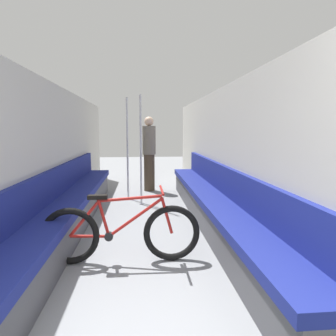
# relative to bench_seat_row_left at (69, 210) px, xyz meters

# --- Properties ---
(wall_left) EXTENTS (0.10, 9.96, 2.06)m
(wall_left) POSITION_rel_bench_seat_row_left_xyz_m (-0.26, -0.21, 0.73)
(wall_left) COLOR beige
(wall_left) RESTS_ON ground
(wall_right) EXTENTS (0.10, 9.96, 2.06)m
(wall_right) POSITION_rel_bench_seat_row_left_xyz_m (2.31, -0.21, 0.73)
(wall_right) COLOR beige
(wall_right) RESTS_ON ground
(bench_seat_row_left) EXTENTS (0.47, 5.60, 0.88)m
(bench_seat_row_left) POSITION_rel_bench_seat_row_left_xyz_m (0.00, 0.00, 0.00)
(bench_seat_row_left) COLOR #4C4C51
(bench_seat_row_left) RESTS_ON ground
(bench_seat_row_right) EXTENTS (0.47, 5.60, 0.88)m
(bench_seat_row_right) POSITION_rel_bench_seat_row_left_xyz_m (2.05, 0.00, 0.00)
(bench_seat_row_right) COLOR #4C4C51
(bench_seat_row_right) RESTS_ON ground
(bicycle) EXTENTS (1.68, 0.46, 0.79)m
(bicycle) POSITION_rel_bench_seat_row_left_xyz_m (0.79, -1.07, 0.02)
(bicycle) COLOR black
(bicycle) RESTS_ON ground
(grab_pole_near) EXTENTS (0.08, 0.08, 2.04)m
(grab_pole_near) POSITION_rel_bench_seat_row_left_xyz_m (0.74, 1.90, 0.69)
(grab_pole_near) COLOR gray
(grab_pole_near) RESTS_ON ground
(grab_pole_far) EXTENTS (0.08, 0.08, 2.04)m
(grab_pole_far) POSITION_rel_bench_seat_row_left_xyz_m (1.01, 1.42, 0.69)
(grab_pole_far) COLOR gray
(grab_pole_far) RESTS_ON ground
(passenger_standing) EXTENTS (0.30, 0.30, 1.70)m
(passenger_standing) POSITION_rel_bench_seat_row_left_xyz_m (1.19, 2.72, 0.58)
(passenger_standing) COLOR #473828
(passenger_standing) RESTS_ON ground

